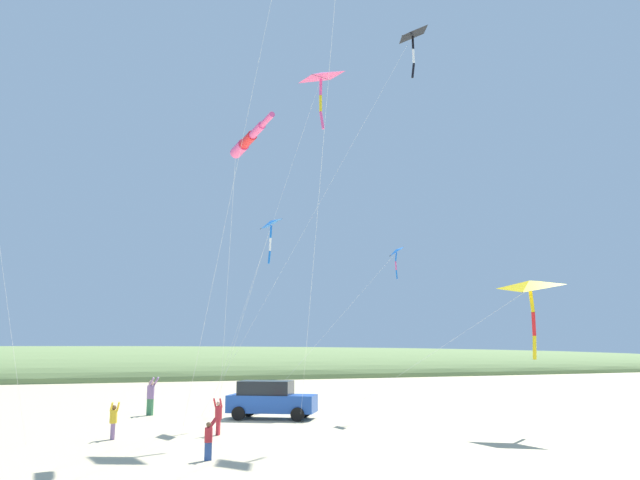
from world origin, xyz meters
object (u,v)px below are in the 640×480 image
at_px(parked_car, 271,399).
at_px(person_bystander_far, 113,419).
at_px(person_child_grey_jacket, 218,415).
at_px(kite_delta_long_streamer_right, 270,224).
at_px(kite_delta_striped_overhead, 412,35).
at_px(kite_windsock_magenta_far_left, 247,141).
at_px(cooler_box, 255,410).
at_px(kite_delta_green_low_center, 395,252).
at_px(kite_delta_blue_topmost, 321,77).
at_px(kite_delta_rainbow_low_near, 530,287).
at_px(person_child_green_jacket, 209,437).
at_px(person_adult_flyer, 151,394).

relative_size(parked_car, person_bystander_far, 3.28).
height_order(parked_car, person_bystander_far, parked_car).
bearing_deg(person_child_grey_jacket, kite_delta_long_streamer_right, -41.14).
bearing_deg(kite_delta_striped_overhead, kite_windsock_magenta_far_left, 110.36).
bearing_deg(kite_windsock_magenta_far_left, parked_car, -23.48).
relative_size(cooler_box, person_bystander_far, 0.44).
bearing_deg(person_child_grey_jacket, parked_car, -36.60).
distance_m(parked_car, kite_delta_green_low_center, 10.05).
distance_m(kite_delta_blue_topmost, kite_delta_rainbow_low_near, 14.20).
bearing_deg(cooler_box, person_bystander_far, 134.18).
relative_size(parked_car, cooler_box, 7.44).
xyz_separation_m(person_child_green_jacket, kite_delta_striped_overhead, (5.91, -11.12, 18.72)).
xyz_separation_m(parked_car, kite_delta_rainbow_low_near, (-9.30, -8.60, 5.07)).
bearing_deg(person_adult_flyer, cooler_box, -102.41).
bearing_deg(kite_delta_striped_overhead, person_child_green_jacket, 117.99).
bearing_deg(person_child_green_jacket, kite_delta_green_low_center, -51.88).
bearing_deg(parked_car, person_adult_flyer, 54.25).
relative_size(person_adult_flyer, kite_delta_blue_topmost, 0.11).
bearing_deg(kite_delta_green_low_center, cooler_box, 57.52).
bearing_deg(person_bystander_far, person_child_green_jacket, -156.57).
bearing_deg(kite_delta_green_low_center, parked_car, 77.49).
distance_m(cooler_box, kite_delta_rainbow_low_near, 15.91).
distance_m(cooler_box, kite_delta_striped_overhead, 21.41).
xyz_separation_m(person_bystander_far, kite_delta_rainbow_low_near, (-4.59, -16.31, 5.25)).
distance_m(parked_car, person_child_grey_jacket, 6.17).
bearing_deg(person_adult_flyer, kite_delta_blue_topmost, -138.09).
height_order(person_child_grey_jacket, kite_delta_green_low_center, kite_delta_green_low_center).
relative_size(cooler_box, kite_delta_long_streamer_right, 0.06).
relative_size(kite_delta_long_streamer_right, kite_delta_green_low_center, 1.12).
distance_m(person_child_green_jacket, kite_delta_rainbow_low_near, 14.82).
relative_size(person_child_green_jacket, person_child_grey_jacket, 0.87).
xyz_separation_m(cooler_box, person_child_grey_jacket, (-7.67, 3.61, 0.59)).
bearing_deg(cooler_box, kite_delta_long_streamer_right, 173.34).
xyz_separation_m(person_bystander_far, kite_delta_striped_overhead, (0.07, -13.65, 18.64)).
distance_m(cooler_box, person_child_grey_jacket, 8.50).
bearing_deg(person_adult_flyer, kite_delta_green_low_center, -114.18).
relative_size(cooler_box, kite_delta_rainbow_low_near, 0.08).
distance_m(person_child_green_jacket, kite_delta_green_low_center, 16.71).
distance_m(parked_car, kite_windsock_magenta_far_left, 13.67).
distance_m(kite_delta_long_streamer_right, kite_delta_striped_overhead, 12.23).
bearing_deg(person_child_green_jacket, kite_delta_long_streamer_right, -26.77).
relative_size(person_adult_flyer, kite_delta_long_streamer_right, 0.20).
bearing_deg(kite_delta_long_streamer_right, person_adult_flyer, 42.77).
xyz_separation_m(kite_delta_blue_topmost, kite_delta_green_low_center, (2.14, -5.14, -8.23)).
bearing_deg(kite_delta_green_low_center, person_bystander_far, 103.05).
bearing_deg(kite_delta_blue_topmost, kite_delta_long_streamer_right, 39.76).
xyz_separation_m(kite_delta_blue_topmost, kite_delta_rainbow_low_near, (-5.72, -7.31, -10.74)).
distance_m(cooler_box, kite_delta_blue_topmost, 17.76).
distance_m(person_child_green_jacket, kite_delta_long_streamer_right, 13.58).
relative_size(person_child_grey_jacket, kite_delta_green_low_center, 0.17).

